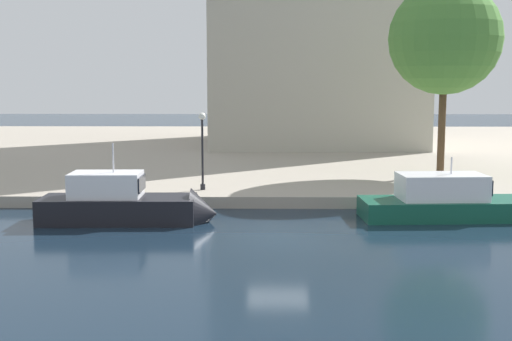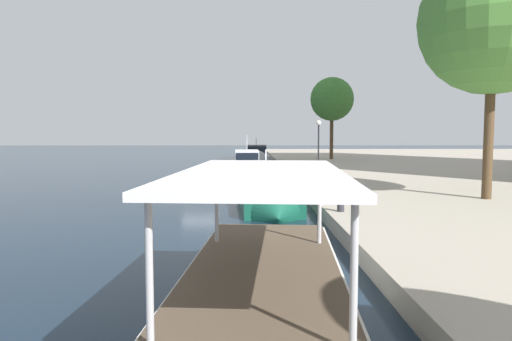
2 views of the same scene
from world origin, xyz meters
TOP-DOWN VIEW (x-y plane):
  - ground_plane at (0.00, 0.00)m, footprint 220.00×220.00m
  - motor_yacht_0 at (-22.99, 4.35)m, footprint 9.03×3.04m
  - motor_yacht_1 at (-6.72, 3.32)m, footprint 8.11×2.69m
  - motor_yacht_2 at (9.03, 4.42)m, footprint 9.91×3.25m
  - tour_boat_3 at (25.39, 3.64)m, footprint 12.00×4.01m
  - mooring_bollard_0 at (14.09, 7.22)m, footprint 0.32×0.32m
  - lamp_post at (-3.92, 8.96)m, footprint 0.38×0.38m
  - tree_0 at (10.42, 14.76)m, footprint 6.91×6.91m
  - tree_1 at (-24.22, 13.65)m, footprint 5.25×5.25m

SIDE VIEW (x-z plane):
  - ground_plane at x=0.00m, z-range 0.00..0.00m
  - tour_boat_3 at x=25.39m, z-range -1.68..2.56m
  - motor_yacht_2 at x=9.03m, z-range -1.47..2.52m
  - motor_yacht_1 at x=-6.72m, z-range -1.58..2.87m
  - motor_yacht_0 at x=-22.99m, z-range -1.45..2.78m
  - mooring_bollard_0 at x=14.09m, z-range 0.63..1.43m
  - lamp_post at x=-3.92m, z-range 1.03..5.20m
  - tree_1 at x=-24.22m, z-range 2.97..12.87m
  - tree_0 at x=10.42m, z-range 3.14..15.06m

